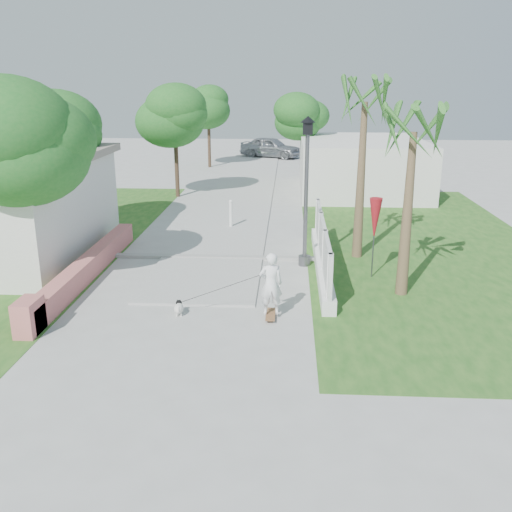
# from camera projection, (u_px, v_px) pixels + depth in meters

# --- Properties ---
(ground) EXTENTS (90.00, 90.00, 0.00)m
(ground) POSITION_uv_depth(u_px,v_px,m) (176.00, 341.00, 12.31)
(ground) COLOR #B7B7B2
(ground) RESTS_ON ground
(path_strip) EXTENTS (3.20, 36.00, 0.06)m
(path_strip) POSITION_uv_depth(u_px,v_px,m) (245.00, 183.00, 31.39)
(path_strip) COLOR #B7B7B2
(path_strip) RESTS_ON ground
(curb) EXTENTS (6.50, 0.25, 0.10)m
(curb) POSITION_uv_depth(u_px,v_px,m) (212.00, 257.00, 18.03)
(curb) COLOR #999993
(curb) RESTS_ON ground
(grass_left) EXTENTS (8.00, 20.00, 0.01)m
(grass_left) POSITION_uv_depth(u_px,v_px,m) (25.00, 238.00, 20.33)
(grass_left) COLOR #23581B
(grass_left) RESTS_ON ground
(grass_right) EXTENTS (8.00, 20.00, 0.01)m
(grass_right) POSITION_uv_depth(u_px,v_px,m) (422.00, 245.00, 19.56)
(grass_right) COLOR #23581B
(grass_right) RESTS_ON ground
(pink_wall) EXTENTS (0.45, 8.20, 0.80)m
(pink_wall) POSITION_uv_depth(u_px,v_px,m) (82.00, 272.00, 15.80)
(pink_wall) COLOR #D16E6B
(pink_wall) RESTS_ON ground
(lattice_fence) EXTENTS (0.35, 7.00, 1.50)m
(lattice_fence) POSITION_uv_depth(u_px,v_px,m) (322.00, 253.00, 16.74)
(lattice_fence) COLOR white
(lattice_fence) RESTS_ON ground
(building_right) EXTENTS (6.00, 8.00, 2.60)m
(building_right) POSITION_uv_depth(u_px,v_px,m) (361.00, 165.00, 28.78)
(building_right) COLOR silver
(building_right) RESTS_ON ground
(street_lamp) EXTENTS (0.44, 0.44, 4.44)m
(street_lamp) POSITION_uv_depth(u_px,v_px,m) (306.00, 186.00, 16.69)
(street_lamp) COLOR #59595E
(street_lamp) RESTS_ON ground
(bollard) EXTENTS (0.14, 0.14, 1.09)m
(bollard) POSITION_uv_depth(u_px,v_px,m) (231.00, 213.00, 21.67)
(bollard) COLOR white
(bollard) RESTS_ON ground
(patio_umbrella) EXTENTS (0.36, 0.36, 2.30)m
(patio_umbrella) POSITION_uv_depth(u_px,v_px,m) (375.00, 220.00, 15.85)
(patio_umbrella) COLOR #59595E
(patio_umbrella) RESTS_ON ground
(tree_left_near) EXTENTS (3.60, 3.60, 5.28)m
(tree_left_near) POSITION_uv_depth(u_px,v_px,m) (15.00, 146.00, 14.28)
(tree_left_near) COLOR #4C3826
(tree_left_near) RESTS_ON ground
(tree_left_mid) EXTENTS (3.20, 3.20, 4.85)m
(tree_left_mid) POSITION_uv_depth(u_px,v_px,m) (62.00, 138.00, 19.68)
(tree_left_mid) COLOR #4C3826
(tree_left_mid) RESTS_ON ground
(tree_path_left) EXTENTS (3.40, 3.40, 5.23)m
(tree_path_left) POSITION_uv_depth(u_px,v_px,m) (175.00, 116.00, 26.61)
(tree_path_left) COLOR #4C3826
(tree_path_left) RESTS_ON ground
(tree_path_right) EXTENTS (3.00, 3.00, 4.79)m
(tree_path_right) POSITION_uv_depth(u_px,v_px,m) (306.00, 118.00, 30.18)
(tree_path_right) COLOR #4C3826
(tree_path_right) RESTS_ON ground
(tree_path_far) EXTENTS (3.20, 3.20, 5.17)m
(tree_path_far) POSITION_uv_depth(u_px,v_px,m) (209.00, 107.00, 36.14)
(tree_path_far) COLOR #4C3826
(tree_path_far) RESTS_ON ground
(palm_far) EXTENTS (1.80, 1.80, 5.30)m
(palm_far) POSITION_uv_depth(u_px,v_px,m) (364.00, 113.00, 16.94)
(palm_far) COLOR brown
(palm_far) RESTS_ON ground
(palm_near) EXTENTS (1.80, 1.80, 4.70)m
(palm_near) POSITION_uv_depth(u_px,v_px,m) (413.00, 142.00, 13.91)
(palm_near) COLOR brown
(palm_near) RESTS_ON ground
(skateboarder) EXTENTS (2.50, 0.81, 1.60)m
(skateboarder) POSITION_uv_depth(u_px,v_px,m) (249.00, 286.00, 13.40)
(skateboarder) COLOR brown
(skateboarder) RESTS_ON ground
(dog) EXTENTS (0.28, 0.50, 0.34)m
(dog) POSITION_uv_depth(u_px,v_px,m) (179.00, 308.00, 13.65)
(dog) COLOR silver
(dog) RESTS_ON ground
(parked_car) EXTENTS (4.77, 3.27, 1.51)m
(parked_car) POSITION_uv_depth(u_px,v_px,m) (270.00, 147.00, 41.61)
(parked_car) COLOR #9FA2A6
(parked_car) RESTS_ON ground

